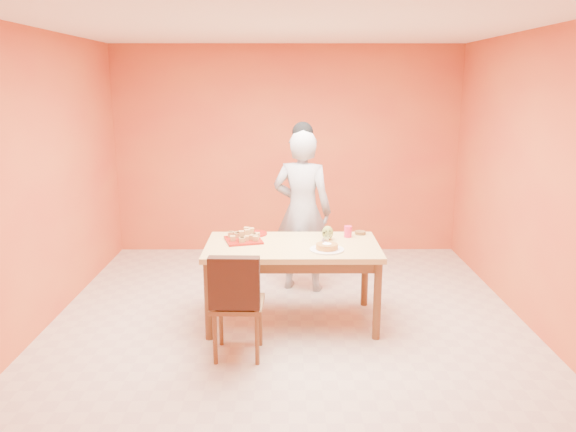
{
  "coord_description": "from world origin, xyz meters",
  "views": [
    {
      "loc": [
        -0.02,
        -4.85,
        2.22
      ],
      "look_at": [
        0.0,
        0.3,
        0.99
      ],
      "focal_mm": 35.0,
      "sensor_mm": 36.0,
      "label": 1
    }
  ],
  "objects_px": {
    "dining_chair": "(238,302)",
    "checker_tin": "(360,233)",
    "magenta_glass": "(348,232)",
    "person": "(302,211)",
    "egg_ornament": "(328,233)",
    "sponge_cake": "(327,247)",
    "pastry_platter": "(243,240)",
    "red_dinner_plate": "(254,234)",
    "dining_table": "(292,254)"
  },
  "relations": [
    {
      "from": "pastry_platter",
      "to": "magenta_glass",
      "type": "relative_size",
      "value": 2.98
    },
    {
      "from": "red_dinner_plate",
      "to": "sponge_cake",
      "type": "height_order",
      "value": "sponge_cake"
    },
    {
      "from": "person",
      "to": "sponge_cake",
      "type": "bearing_deg",
      "value": 115.34
    },
    {
      "from": "dining_table",
      "to": "checker_tin",
      "type": "height_order",
      "value": "checker_tin"
    },
    {
      "from": "red_dinner_plate",
      "to": "checker_tin",
      "type": "bearing_deg",
      "value": 0.0
    },
    {
      "from": "sponge_cake",
      "to": "egg_ornament",
      "type": "relative_size",
      "value": 1.47
    },
    {
      "from": "pastry_platter",
      "to": "checker_tin",
      "type": "xyz_separation_m",
      "value": [
        1.13,
        0.24,
        0.01
      ]
    },
    {
      "from": "magenta_glass",
      "to": "dining_chair",
      "type": "bearing_deg",
      "value": -136.4
    },
    {
      "from": "checker_tin",
      "to": "dining_table",
      "type": "bearing_deg",
      "value": -152.55
    },
    {
      "from": "dining_chair",
      "to": "magenta_glass",
      "type": "relative_size",
      "value": 8.41
    },
    {
      "from": "dining_table",
      "to": "magenta_glass",
      "type": "distance_m",
      "value": 0.62
    },
    {
      "from": "dining_table",
      "to": "person",
      "type": "distance_m",
      "value": 0.91
    },
    {
      "from": "dining_table",
      "to": "checker_tin",
      "type": "xyz_separation_m",
      "value": [
        0.67,
        0.35,
        0.11
      ]
    },
    {
      "from": "egg_ornament",
      "to": "dining_chair",
      "type": "bearing_deg",
      "value": -145.27
    },
    {
      "from": "pastry_platter",
      "to": "checker_tin",
      "type": "distance_m",
      "value": 1.16
    },
    {
      "from": "dining_chair",
      "to": "checker_tin",
      "type": "bearing_deg",
      "value": 44.53
    },
    {
      "from": "pastry_platter",
      "to": "egg_ornament",
      "type": "xyz_separation_m",
      "value": [
        0.8,
        0.06,
        0.06
      ]
    },
    {
      "from": "pastry_platter",
      "to": "red_dinner_plate",
      "type": "xyz_separation_m",
      "value": [
        0.09,
        0.24,
        -0.0
      ]
    },
    {
      "from": "dining_table",
      "to": "dining_chair",
      "type": "bearing_deg",
      "value": -123.12
    },
    {
      "from": "person",
      "to": "magenta_glass",
      "type": "relative_size",
      "value": 16.03
    },
    {
      "from": "pastry_platter",
      "to": "sponge_cake",
      "type": "relative_size",
      "value": 1.65
    },
    {
      "from": "sponge_cake",
      "to": "dining_table",
      "type": "bearing_deg",
      "value": 148.16
    },
    {
      "from": "dining_chair",
      "to": "pastry_platter",
      "type": "distance_m",
      "value": 0.86
    },
    {
      "from": "person",
      "to": "egg_ornament",
      "type": "height_order",
      "value": "person"
    },
    {
      "from": "sponge_cake",
      "to": "dining_chair",
      "type": "bearing_deg",
      "value": -146.28
    },
    {
      "from": "dining_table",
      "to": "checker_tin",
      "type": "bearing_deg",
      "value": 27.45
    },
    {
      "from": "dining_chair",
      "to": "sponge_cake",
      "type": "bearing_deg",
      "value": 35.38
    },
    {
      "from": "dining_table",
      "to": "egg_ornament",
      "type": "xyz_separation_m",
      "value": [
        0.34,
        0.17,
        0.16
      ]
    },
    {
      "from": "pastry_platter",
      "to": "magenta_glass",
      "type": "distance_m",
      "value": 1.01
    },
    {
      "from": "egg_ornament",
      "to": "checker_tin",
      "type": "bearing_deg",
      "value": 16.1
    },
    {
      "from": "dining_chair",
      "to": "person",
      "type": "bearing_deg",
      "value": 71.7
    },
    {
      "from": "person",
      "to": "pastry_platter",
      "type": "bearing_deg",
      "value": 68.28
    },
    {
      "from": "person",
      "to": "egg_ornament",
      "type": "relative_size",
      "value": 13.07
    },
    {
      "from": "red_dinner_plate",
      "to": "sponge_cake",
      "type": "relative_size",
      "value": 1.31
    },
    {
      "from": "red_dinner_plate",
      "to": "dining_table",
      "type": "bearing_deg",
      "value": -43.16
    },
    {
      "from": "magenta_glass",
      "to": "egg_ornament",
      "type": "bearing_deg",
      "value": -157.15
    },
    {
      "from": "person",
      "to": "red_dinner_plate",
      "type": "xyz_separation_m",
      "value": [
        -0.49,
        -0.53,
        -0.11
      ]
    },
    {
      "from": "pastry_platter",
      "to": "red_dinner_plate",
      "type": "bearing_deg",
      "value": 69.82
    },
    {
      "from": "dining_table",
      "to": "checker_tin",
      "type": "relative_size",
      "value": 15.05
    },
    {
      "from": "dining_chair",
      "to": "person",
      "type": "relative_size",
      "value": 0.52
    },
    {
      "from": "dining_chair",
      "to": "red_dinner_plate",
      "type": "distance_m",
      "value": 1.09
    },
    {
      "from": "person",
      "to": "red_dinner_plate",
      "type": "distance_m",
      "value": 0.73
    },
    {
      "from": "egg_ornament",
      "to": "sponge_cake",
      "type": "bearing_deg",
      "value": -107.83
    },
    {
      "from": "dining_chair",
      "to": "egg_ornament",
      "type": "relative_size",
      "value": 6.86
    },
    {
      "from": "person",
      "to": "checker_tin",
      "type": "xyz_separation_m",
      "value": [
        0.56,
        -0.53,
        -0.1
      ]
    },
    {
      "from": "pastry_platter",
      "to": "dining_table",
      "type": "bearing_deg",
      "value": -13.47
    },
    {
      "from": "pastry_platter",
      "to": "sponge_cake",
      "type": "height_order",
      "value": "sponge_cake"
    },
    {
      "from": "pastry_platter",
      "to": "egg_ornament",
      "type": "height_order",
      "value": "egg_ornament"
    },
    {
      "from": "dining_table",
      "to": "sponge_cake",
      "type": "xyz_separation_m",
      "value": [
        0.31,
        -0.19,
        0.13
      ]
    },
    {
      "from": "red_dinner_plate",
      "to": "magenta_glass",
      "type": "xyz_separation_m",
      "value": [
        0.92,
        -0.1,
        0.05
      ]
    }
  ]
}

